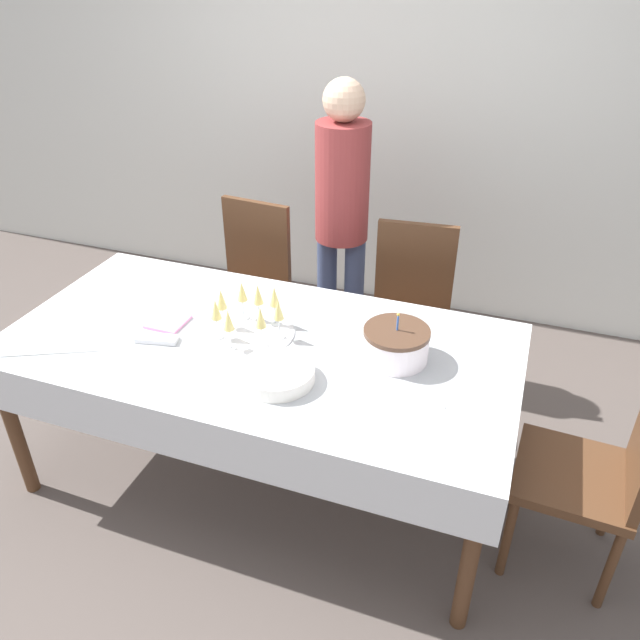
{
  "coord_description": "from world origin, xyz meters",
  "views": [
    {
      "loc": [
        0.95,
        -1.9,
        2.14
      ],
      "look_at": [
        0.25,
        0.06,
        0.86
      ],
      "focal_mm": 35.0,
      "sensor_mm": 36.0,
      "label": 1
    }
  ],
  "objects_px": {
    "dining_chair_right_end": "(603,465)",
    "plate_stack_main": "(277,374)",
    "champagne_tray": "(248,316)",
    "birthday_cake": "(396,344)",
    "person_standing": "(342,205)",
    "dining_chair_far_left": "(249,282)",
    "dining_chair_far_right": "(409,310)"
  },
  "relations": [
    {
      "from": "dining_chair_far_right",
      "to": "champagne_tray",
      "type": "bearing_deg",
      "value": -123.03
    },
    {
      "from": "dining_chair_far_left",
      "to": "plate_stack_main",
      "type": "height_order",
      "value": "dining_chair_far_left"
    },
    {
      "from": "dining_chair_far_left",
      "to": "birthday_cake",
      "type": "distance_m",
      "value": 1.29
    },
    {
      "from": "champagne_tray",
      "to": "person_standing",
      "type": "xyz_separation_m",
      "value": [
        0.07,
        0.99,
        0.13
      ]
    },
    {
      "from": "dining_chair_right_end",
      "to": "birthday_cake",
      "type": "bearing_deg",
      "value": 174.52
    },
    {
      "from": "dining_chair_far_left",
      "to": "dining_chair_far_right",
      "type": "distance_m",
      "value": 0.9
    },
    {
      "from": "dining_chair_far_left",
      "to": "plate_stack_main",
      "type": "distance_m",
      "value": 1.24
    },
    {
      "from": "birthday_cake",
      "to": "plate_stack_main",
      "type": "distance_m",
      "value": 0.47
    },
    {
      "from": "plate_stack_main",
      "to": "person_standing",
      "type": "relative_size",
      "value": 0.18
    },
    {
      "from": "dining_chair_far_left",
      "to": "person_standing",
      "type": "bearing_deg",
      "value": 23.57
    },
    {
      "from": "birthday_cake",
      "to": "plate_stack_main",
      "type": "bearing_deg",
      "value": -142.95
    },
    {
      "from": "dining_chair_far_right",
      "to": "dining_chair_right_end",
      "type": "distance_m",
      "value": 1.23
    },
    {
      "from": "dining_chair_right_end",
      "to": "person_standing",
      "type": "distance_m",
      "value": 1.75
    },
    {
      "from": "champagne_tray",
      "to": "plate_stack_main",
      "type": "xyz_separation_m",
      "value": [
        0.24,
        -0.26,
        -0.05
      ]
    },
    {
      "from": "dining_chair_far_left",
      "to": "dining_chair_right_end",
      "type": "distance_m",
      "value": 1.99
    },
    {
      "from": "dining_chair_far_left",
      "to": "champagne_tray",
      "type": "bearing_deg",
      "value": -63.58
    },
    {
      "from": "dining_chair_far_right",
      "to": "birthday_cake",
      "type": "bearing_deg",
      "value": -82.57
    },
    {
      "from": "dining_chair_far_right",
      "to": "birthday_cake",
      "type": "height_order",
      "value": "same"
    },
    {
      "from": "dining_chair_far_right",
      "to": "plate_stack_main",
      "type": "height_order",
      "value": "dining_chair_far_right"
    },
    {
      "from": "plate_stack_main",
      "to": "person_standing",
      "type": "height_order",
      "value": "person_standing"
    },
    {
      "from": "dining_chair_right_end",
      "to": "birthday_cake",
      "type": "distance_m",
      "value": 0.86
    },
    {
      "from": "champagne_tray",
      "to": "dining_chair_far_left",
      "type": "bearing_deg",
      "value": 116.42
    },
    {
      "from": "dining_chair_right_end",
      "to": "champagne_tray",
      "type": "height_order",
      "value": "dining_chair_right_end"
    },
    {
      "from": "dining_chair_far_left",
      "to": "person_standing",
      "type": "distance_m",
      "value": 0.67
    },
    {
      "from": "birthday_cake",
      "to": "person_standing",
      "type": "bearing_deg",
      "value": 119.14
    },
    {
      "from": "birthday_cake",
      "to": "plate_stack_main",
      "type": "xyz_separation_m",
      "value": [
        -0.38,
        -0.28,
        -0.04
      ]
    },
    {
      "from": "dining_chair_far_left",
      "to": "birthday_cake",
      "type": "xyz_separation_m",
      "value": [
        1.0,
        -0.76,
        0.29
      ]
    },
    {
      "from": "person_standing",
      "to": "birthday_cake",
      "type": "bearing_deg",
      "value": -60.86
    },
    {
      "from": "dining_chair_right_end",
      "to": "person_standing",
      "type": "bearing_deg",
      "value": 142.21
    },
    {
      "from": "dining_chair_right_end",
      "to": "plate_stack_main",
      "type": "bearing_deg",
      "value": -170.1
    },
    {
      "from": "dining_chair_far_left",
      "to": "plate_stack_main",
      "type": "xyz_separation_m",
      "value": [
        0.63,
        -1.04,
        0.25
      ]
    },
    {
      "from": "dining_chair_far_right",
      "to": "plate_stack_main",
      "type": "xyz_separation_m",
      "value": [
        -0.28,
        -1.04,
        0.25
      ]
    }
  ]
}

